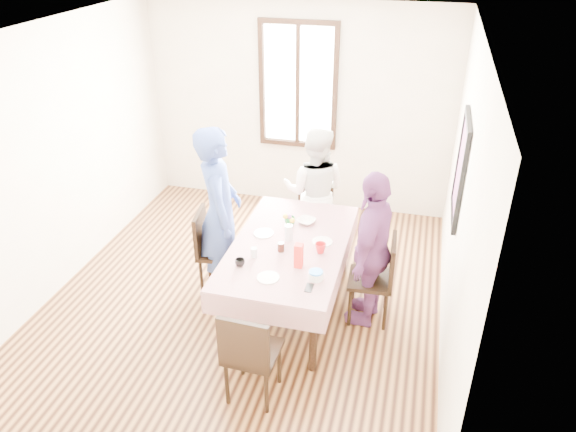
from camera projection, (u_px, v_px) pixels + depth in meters
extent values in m
plane|color=black|center=(248.00, 294.00, 5.85)|extent=(4.50, 4.50, 0.00)
plane|color=beige|center=(298.00, 108.00, 7.11)|extent=(4.00, 0.00, 4.00)
plane|color=beige|center=(461.00, 204.00, 4.76)|extent=(0.00, 4.50, 4.50)
cube|color=black|center=(298.00, 86.00, 6.95)|extent=(1.02, 0.06, 1.62)
cube|color=white|center=(298.00, 86.00, 6.96)|extent=(0.90, 0.02, 1.50)
cube|color=red|center=(461.00, 169.00, 4.92)|extent=(0.04, 0.76, 0.96)
cube|color=black|center=(289.00, 277.00, 5.48)|extent=(0.96, 1.73, 0.75)
cube|color=#59000E|center=(289.00, 245.00, 5.29)|extent=(1.08, 1.85, 0.01)
cube|color=black|center=(220.00, 251.00, 5.75)|extent=(0.48, 0.48, 0.91)
cube|color=black|center=(370.00, 279.00, 5.31)|extent=(0.44, 0.44, 0.91)
cube|color=black|center=(314.00, 215.00, 6.45)|extent=(0.48, 0.48, 0.91)
cube|color=black|center=(253.00, 351.00, 4.43)|extent=(0.44, 0.44, 0.91)
imported|color=#32478E|center=(219.00, 213.00, 5.52)|extent=(0.65, 0.78, 1.83)
imported|color=white|center=(315.00, 191.00, 6.27)|extent=(0.76, 0.59, 1.54)
imported|color=#6A3268|center=(371.00, 249.00, 5.15)|extent=(0.55, 0.99, 1.59)
imported|color=black|center=(240.00, 263.00, 4.95)|extent=(0.11, 0.11, 0.07)
imported|color=red|center=(320.00, 248.00, 5.14)|extent=(0.11, 0.11, 0.10)
imported|color=#0C7226|center=(290.00, 221.00, 5.60)|extent=(0.15, 0.15, 0.09)
imported|color=white|center=(306.00, 221.00, 5.64)|extent=(0.23, 0.23, 0.05)
cube|color=red|center=(299.00, 256.00, 4.90)|extent=(0.07, 0.07, 0.23)
cylinder|color=white|center=(316.00, 276.00, 4.77)|extent=(0.13, 0.13, 0.07)
cylinder|color=black|center=(281.00, 247.00, 5.16)|extent=(0.07, 0.07, 0.09)
cylinder|color=silver|center=(254.00, 252.00, 5.08)|extent=(0.06, 0.06, 0.09)
cube|color=black|center=(309.00, 288.00, 4.67)|extent=(0.06, 0.13, 0.01)
cylinder|color=silver|center=(289.00, 233.00, 5.33)|extent=(0.08, 0.08, 0.16)
cylinder|color=white|center=(264.00, 233.00, 5.46)|extent=(0.20, 0.20, 0.01)
cylinder|color=white|center=(322.00, 242.00, 5.32)|extent=(0.20, 0.20, 0.01)
cylinder|color=white|center=(268.00, 278.00, 4.79)|extent=(0.20, 0.20, 0.01)
cylinder|color=blue|center=(316.00, 272.00, 4.75)|extent=(0.12, 0.12, 0.01)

